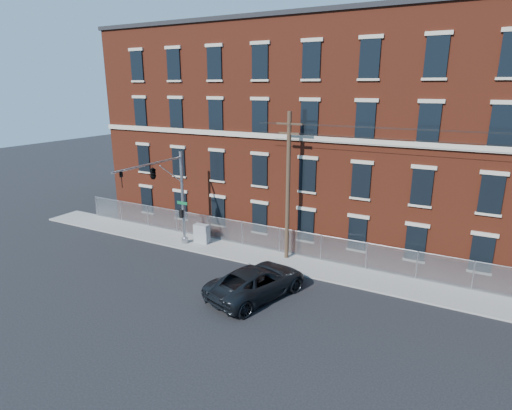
{
  "coord_description": "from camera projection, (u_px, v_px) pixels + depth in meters",
  "views": [
    {
      "loc": [
        12.87,
        -19.23,
        11.62
      ],
      "look_at": [
        0.44,
        4.0,
        4.12
      ],
      "focal_mm": 29.26,
      "sensor_mm": 36.0,
      "label": 1
    }
  ],
  "objects": [
    {
      "name": "utility_cabinet",
      "position": [
        202.0,
        234.0,
        31.69
      ],
      "size": [
        1.18,
        0.63,
        1.45
      ],
      "primitive_type": "cube",
      "rotation": [
        0.0,
        0.0,
        0.05
      ],
      "color": "gray",
      "rests_on": "sidewalk"
    },
    {
      "name": "ground",
      "position": [
        219.0,
        285.0,
        25.33
      ],
      "size": [
        140.0,
        140.0,
        0.0
      ],
      "primitive_type": "plane",
      "color": "black",
      "rests_on": "ground"
    },
    {
      "name": "utility_pole_near",
      "position": [
        288.0,
        185.0,
        27.71
      ],
      "size": [
        1.8,
        0.28,
        10.0
      ],
      "color": "#453222",
      "rests_on": "ground"
    },
    {
      "name": "traffic_signal_mast",
      "position": [
        160.0,
        181.0,
        28.43
      ],
      "size": [
        0.9,
        6.75,
        7.0
      ],
      "color": "#9EA0A5",
      "rests_on": "ground"
    },
    {
      "name": "chain_link_fence",
      "position": [
        444.0,
        270.0,
        24.94
      ],
      "size": [
        59.06,
        0.06,
        1.85
      ],
      "color": "#A5A8AD",
      "rests_on": "ground"
    },
    {
      "name": "sidewalk",
      "position": [
        440.0,
        294.0,
        24.11
      ],
      "size": [
        65.0,
        3.0,
        0.12
      ],
      "primitive_type": "cube",
      "color": "gray",
      "rests_on": "ground"
    },
    {
      "name": "mill_building",
      "position": [
        466.0,
        137.0,
        29.47
      ],
      "size": [
        55.3,
        14.32,
        16.3
      ],
      "color": "#622211",
      "rests_on": "ground"
    },
    {
      "name": "pickup_truck",
      "position": [
        257.0,
        282.0,
        23.83
      ],
      "size": [
        4.68,
        6.9,
        1.75
      ],
      "primitive_type": "imported",
      "rotation": [
        0.0,
        0.0,
        2.84
      ],
      "color": "black",
      "rests_on": "ground"
    }
  ]
}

